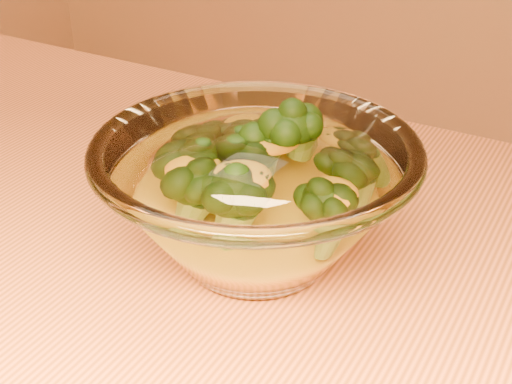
# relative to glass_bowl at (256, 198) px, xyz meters

# --- Properties ---
(glass_bowl) EXTENTS (0.23, 0.23, 0.10)m
(glass_bowl) POSITION_rel_glass_bowl_xyz_m (0.00, 0.00, 0.00)
(glass_bowl) COLOR white
(glass_bowl) RESTS_ON table
(cheese_sauce) EXTENTS (0.13, 0.13, 0.04)m
(cheese_sauce) POSITION_rel_glass_bowl_xyz_m (0.00, 0.00, -0.02)
(cheese_sauce) COLOR yellow
(cheese_sauce) RESTS_ON glass_bowl
(broccoli_heap) EXTENTS (0.15, 0.15, 0.08)m
(broccoli_heap) POSITION_rel_glass_bowl_xyz_m (-0.00, 0.01, 0.02)
(broccoli_heap) COLOR black
(broccoli_heap) RESTS_ON cheese_sauce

